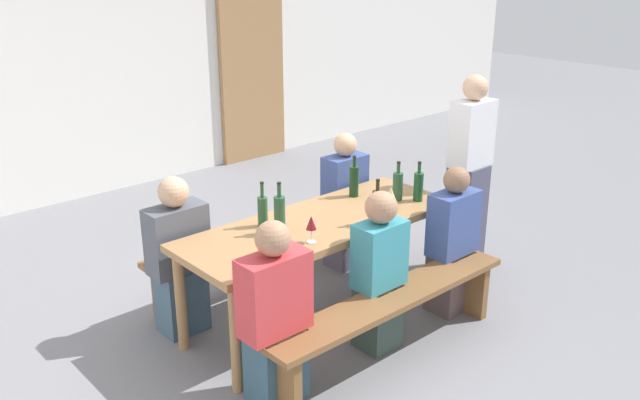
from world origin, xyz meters
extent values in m
plane|color=slate|center=(0.00, 0.00, 0.00)|extent=(24.00, 24.00, 0.00)
cube|color=silver|center=(0.00, 3.64, 1.60)|extent=(14.00, 0.20, 3.20)
cube|color=#9E7247|center=(2.02, 3.50, 1.05)|extent=(0.90, 0.06, 2.10)
cube|color=#9E7247|center=(0.00, 0.00, 0.72)|extent=(2.02, 0.74, 0.05)
cylinder|color=#9E7247|center=(-0.93, -0.31, 0.35)|extent=(0.07, 0.07, 0.70)
cylinder|color=#9E7247|center=(0.93, -0.31, 0.35)|extent=(0.07, 0.07, 0.70)
cylinder|color=#9E7247|center=(-0.93, 0.31, 0.35)|extent=(0.07, 0.07, 0.70)
cylinder|color=#9E7247|center=(0.93, 0.31, 0.35)|extent=(0.07, 0.07, 0.70)
cube|color=brown|center=(0.00, -0.67, 0.43)|extent=(1.92, 0.30, 0.04)
cube|color=brown|center=(-0.86, -0.67, 0.21)|extent=(0.06, 0.24, 0.41)
cube|color=brown|center=(0.86, -0.67, 0.21)|extent=(0.06, 0.24, 0.41)
cube|color=brown|center=(0.00, 0.67, 0.43)|extent=(1.92, 0.30, 0.04)
cube|color=brown|center=(-0.86, 0.67, 0.21)|extent=(0.06, 0.24, 0.41)
cube|color=brown|center=(0.86, 0.67, 0.21)|extent=(0.06, 0.24, 0.41)
cylinder|color=#234C2D|center=(-0.34, 0.18, 0.85)|extent=(0.07, 0.07, 0.20)
cylinder|color=#234C2D|center=(-0.34, 0.18, 1.00)|extent=(0.02, 0.02, 0.10)
cylinder|color=black|center=(-0.34, 0.18, 1.05)|extent=(0.03, 0.03, 0.01)
cylinder|color=#234C2D|center=(-0.33, 0.02, 0.87)|extent=(0.07, 0.07, 0.25)
cylinder|color=#234C2D|center=(-0.33, 0.02, 1.04)|extent=(0.03, 0.03, 0.09)
cylinder|color=black|center=(-0.33, 0.02, 1.09)|extent=(0.03, 0.03, 0.01)
cylinder|color=#332814|center=(0.25, -0.29, 0.87)|extent=(0.07, 0.07, 0.23)
cylinder|color=#332814|center=(0.25, -0.29, 1.02)|extent=(0.02, 0.02, 0.07)
cylinder|color=black|center=(0.25, -0.29, 1.06)|extent=(0.03, 0.03, 0.01)
cylinder|color=#234C2D|center=(0.69, -0.07, 0.85)|extent=(0.07, 0.07, 0.21)
cylinder|color=#234C2D|center=(0.69, -0.07, 0.99)|extent=(0.03, 0.03, 0.07)
cylinder|color=black|center=(0.69, -0.07, 1.04)|extent=(0.03, 0.03, 0.01)
cylinder|color=#194723|center=(0.79, -0.18, 0.86)|extent=(0.07, 0.07, 0.21)
cylinder|color=#194723|center=(0.79, -0.18, 1.00)|extent=(0.02, 0.02, 0.07)
cylinder|color=black|center=(0.79, -0.18, 1.04)|extent=(0.03, 0.03, 0.01)
cylinder|color=#143319|center=(0.51, 0.20, 0.86)|extent=(0.07, 0.07, 0.23)
cylinder|color=#143319|center=(0.51, 0.20, 1.01)|extent=(0.02, 0.02, 0.07)
cylinder|color=black|center=(0.51, 0.20, 1.06)|extent=(0.03, 0.03, 0.01)
cylinder|color=silver|center=(0.49, -0.19, 0.75)|extent=(0.06, 0.06, 0.01)
cylinder|color=silver|center=(0.49, -0.19, 0.80)|extent=(0.01, 0.01, 0.08)
cone|color=beige|center=(0.49, -0.19, 0.89)|extent=(0.07, 0.07, 0.09)
cylinder|color=silver|center=(-0.28, -0.23, 0.75)|extent=(0.06, 0.06, 0.01)
cylinder|color=silver|center=(-0.28, -0.23, 0.80)|extent=(0.01, 0.01, 0.08)
cone|color=maroon|center=(-0.28, -0.23, 0.88)|extent=(0.07, 0.07, 0.09)
cube|color=#325366|center=(-0.80, -0.52, 0.23)|extent=(0.30, 0.24, 0.45)
cube|color=#C6383D|center=(-0.80, -0.52, 0.69)|extent=(0.41, 0.20, 0.47)
sphere|color=#A87A5B|center=(-0.80, -0.52, 1.02)|extent=(0.20, 0.20, 0.20)
cube|color=#35463E|center=(0.04, -0.52, 0.23)|extent=(0.25, 0.24, 0.45)
cube|color=teal|center=(0.04, -0.52, 0.67)|extent=(0.34, 0.20, 0.43)
sphere|color=#A87A5B|center=(0.04, -0.52, 0.99)|extent=(0.21, 0.21, 0.21)
cube|color=brown|center=(0.79, -0.52, 0.23)|extent=(0.27, 0.24, 0.45)
cube|color=#384C8C|center=(0.79, -0.52, 0.68)|extent=(0.37, 0.20, 0.45)
sphere|color=#846047|center=(0.79, -0.52, 1.00)|extent=(0.18, 0.18, 0.18)
cube|color=#3F596E|center=(-0.80, 0.52, 0.23)|extent=(0.30, 0.24, 0.45)
cube|color=#4C515B|center=(-0.80, 0.52, 0.68)|extent=(0.40, 0.20, 0.46)
sphere|color=tan|center=(-0.80, 0.52, 1.01)|extent=(0.20, 0.20, 0.20)
cube|color=#575262|center=(0.72, 0.52, 0.23)|extent=(0.26, 0.24, 0.45)
cube|color=#384C8C|center=(0.72, 0.52, 0.70)|extent=(0.35, 0.20, 0.50)
sphere|color=tan|center=(0.72, 0.52, 1.04)|extent=(0.18, 0.18, 0.18)
cube|color=#48495F|center=(1.39, -0.19, 0.45)|extent=(0.26, 0.24, 0.90)
cube|color=silver|center=(1.39, -0.19, 1.15)|extent=(0.34, 0.20, 0.51)
sphere|color=tan|center=(1.39, -0.19, 1.50)|extent=(0.19, 0.19, 0.19)
camera|label=1|loc=(-2.84, -3.20, 2.49)|focal=38.35mm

